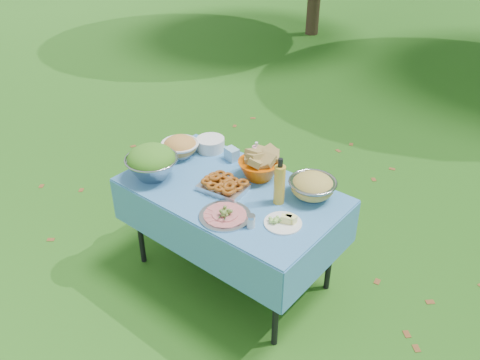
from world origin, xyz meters
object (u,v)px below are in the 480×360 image
(pasta_bowl_steel, at_px, (312,186))
(salad_bowl, at_px, (152,162))
(oil_bottle, at_px, (280,181))
(bread_bowl, at_px, (259,165))
(charcuterie_platter, at_px, (225,212))
(plate_stack, at_px, (211,144))
(picnic_table, at_px, (232,234))

(pasta_bowl_steel, bearing_deg, salad_bowl, -153.50)
(pasta_bowl_steel, relative_size, oil_bottle, 0.95)
(bread_bowl, height_order, charcuterie_platter, bread_bowl)
(salad_bowl, bearing_deg, bread_bowl, 38.76)
(bread_bowl, relative_size, oil_bottle, 0.90)
(plate_stack, bearing_deg, salad_bowl, -95.62)
(pasta_bowl_steel, distance_m, charcuterie_platter, 0.60)
(salad_bowl, relative_size, charcuterie_platter, 1.11)
(charcuterie_platter, xyz_separation_m, oil_bottle, (0.17, 0.33, 0.12))
(salad_bowl, distance_m, oil_bottle, 0.91)
(pasta_bowl_steel, bearing_deg, picnic_table, -150.03)
(bread_bowl, xyz_separation_m, charcuterie_platter, (0.11, -0.49, -0.06))
(bread_bowl, distance_m, pasta_bowl_steel, 0.41)
(picnic_table, relative_size, pasta_bowl_steel, 4.75)
(bread_bowl, relative_size, charcuterie_platter, 0.90)
(salad_bowl, xyz_separation_m, pasta_bowl_steel, (0.98, 0.49, -0.04))
(salad_bowl, distance_m, bread_bowl, 0.73)
(picnic_table, xyz_separation_m, pasta_bowl_steel, (0.46, 0.27, 0.46))
(plate_stack, height_order, bread_bowl, bread_bowl)
(salad_bowl, height_order, pasta_bowl_steel, salad_bowl)
(salad_bowl, height_order, bread_bowl, salad_bowl)
(picnic_table, height_order, pasta_bowl_steel, pasta_bowl_steel)
(bread_bowl, distance_m, charcuterie_platter, 0.51)
(picnic_table, relative_size, oil_bottle, 4.52)
(oil_bottle, bearing_deg, salad_bowl, -160.64)
(picnic_table, bearing_deg, plate_stack, 146.04)
(pasta_bowl_steel, xyz_separation_m, oil_bottle, (-0.13, -0.19, 0.08))
(salad_bowl, height_order, charcuterie_platter, salad_bowl)
(picnic_table, bearing_deg, oil_bottle, 12.94)
(picnic_table, distance_m, pasta_bowl_steel, 0.71)
(pasta_bowl_steel, xyz_separation_m, charcuterie_platter, (-0.29, -0.52, -0.04))
(picnic_table, distance_m, plate_stack, 0.71)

